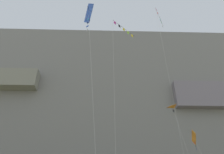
{
  "coord_description": "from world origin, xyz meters",
  "views": [
    {
      "loc": [
        0.4,
        0.48,
        2.42
      ],
      "look_at": [
        1.02,
        22.78,
        17.07
      ],
      "focal_mm": 37.47,
      "sensor_mm": 36.0,
      "label": 1
    }
  ],
  "objects": [
    {
      "name": "cliff_face",
      "position": [
        0.01,
        69.87,
        28.16
      ],
      "size": [
        180.0,
        32.38,
        56.31
      ],
      "color": "slate",
      "rests_on": "ground"
    },
    {
      "name": "kite_banner_low_center",
      "position": [
        8.08,
        24.13,
        24.43
      ],
      "size": [
        1.91,
        3.71,
        29.13
      ],
      "color": "black",
      "rests_on": "ground"
    },
    {
      "name": "kite_diamond_high_center",
      "position": [
        13.95,
        35.01,
        14.06
      ],
      "size": [
        1.76,
        7.06,
        15.47
      ],
      "color": "orange",
      "rests_on": "ground"
    },
    {
      "name": "kite_delta_mid_left",
      "position": [
        8.83,
        26.01,
        13.75
      ],
      "size": [
        1.84,
        3.45,
        14.59
      ],
      "color": "orange",
      "rests_on": "ground"
    },
    {
      "name": "kite_banner_low_left",
      "position": [
        2.15,
        20.66,
        20.02
      ],
      "size": [
        2.84,
        3.64,
        23.15
      ],
      "color": "black",
      "rests_on": "ground"
    },
    {
      "name": "kite_diamond_near_cliff",
      "position": [
        -1.45,
        16.57,
        20.21
      ],
      "size": [
        2.44,
        4.11,
        21.81
      ],
      "color": "blue",
      "rests_on": "ground"
    }
  ]
}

